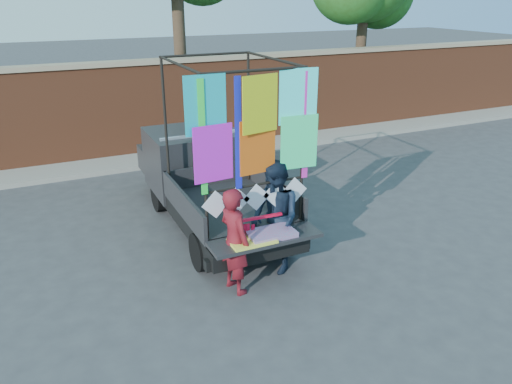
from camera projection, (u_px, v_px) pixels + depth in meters
name	position (u px, v px, depth m)	size (l,w,h in m)	color
ground	(274.00, 264.00, 8.46)	(90.00, 90.00, 0.00)	#38383A
brick_wall	(161.00, 106.00, 13.85)	(30.00, 0.45, 2.61)	brown
curb	(171.00, 157.00, 13.73)	(30.00, 1.20, 0.12)	gray
pickup_truck	(202.00, 177.00, 10.04)	(2.08, 5.22, 3.29)	black
woman	(235.00, 241.00, 7.43)	(0.61, 0.40, 1.68)	maroon
man	(275.00, 218.00, 7.98)	(0.91, 0.71, 1.86)	#131F31
streamer_bundle	(250.00, 230.00, 7.66)	(0.89, 0.08, 0.62)	red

